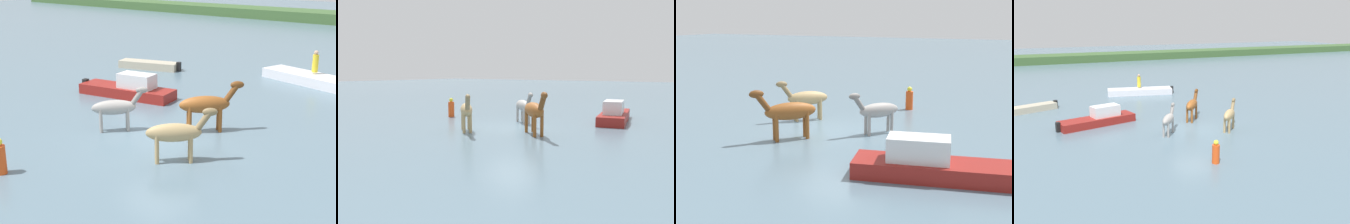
% 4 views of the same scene
% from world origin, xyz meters
% --- Properties ---
extents(ground_plane, '(158.56, 158.56, 0.00)m').
position_xyz_m(ground_plane, '(0.00, 0.00, 0.00)').
color(ground_plane, slate).
extents(horse_mid_herd, '(1.60, 1.93, 1.69)m').
position_xyz_m(horse_mid_herd, '(-1.81, -0.37, 0.93)').
color(horse_mid_herd, '#9E9993').
rests_on(horse_mid_herd, ground_plane).
extents(horse_dark_mare, '(1.87, 1.89, 1.79)m').
position_xyz_m(horse_dark_mare, '(1.89, -1.12, 0.99)').
color(horse_dark_mare, tan).
rests_on(horse_dark_mare, ground_plane).
extents(horse_chestnut_trailing, '(1.92, 2.16, 1.95)m').
position_xyz_m(horse_chestnut_trailing, '(0.82, 1.88, 1.07)').
color(horse_chestnut_trailing, brown).
rests_on(horse_chestnut_trailing, ground_plane).
extents(boat_skiff_near, '(6.05, 2.80, 0.77)m').
position_xyz_m(boat_skiff_near, '(0.40, 11.88, 0.19)').
color(boat_skiff_near, silver).
rests_on(boat_skiff_near, ground_plane).
extents(boat_motor_center, '(4.02, 2.27, 0.71)m').
position_xyz_m(boat_motor_center, '(-9.04, 8.92, 0.16)').
color(boat_motor_center, '#B7AD93').
rests_on(boat_motor_center, ground_plane).
extents(boat_dinghy_port, '(5.14, 2.44, 1.35)m').
position_xyz_m(boat_dinghy_port, '(-5.12, 3.41, 0.32)').
color(boat_dinghy_port, maroon).
rests_on(boat_dinghy_port, ground_plane).
extents(person_watcher_seated, '(0.32, 0.32, 1.19)m').
position_xyz_m(person_watcher_seated, '(0.39, 12.11, 1.17)').
color(person_watcher_seated, yellow).
rests_on(person_watcher_seated, boat_skiff_near).
extents(buoy_channel_marker, '(0.36, 0.36, 1.14)m').
position_xyz_m(buoy_channel_marker, '(-1.48, -5.37, 0.51)').
color(buoy_channel_marker, '#E54C19').
rests_on(buoy_channel_marker, ground_plane).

